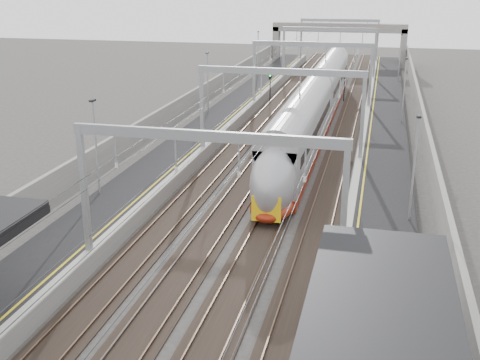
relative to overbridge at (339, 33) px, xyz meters
The scene contains 11 objects.
platform_left 55.79m from the overbridge, 98.28° to the right, with size 4.00×120.00×1.00m, color black.
platform_right 55.79m from the overbridge, 81.72° to the right, with size 4.00×120.00×1.00m, color black.
tracks 55.25m from the overbridge, 90.00° to the right, with size 11.40×140.00×0.20m.
overhead_line 48.39m from the overbridge, 90.00° to the right, with size 13.00×140.00×6.60m.
overbridge is the anchor object (origin of this frame).
wall_left 56.25m from the overbridge, 101.51° to the right, with size 0.30×120.00×3.20m, color slate.
wall_right 56.25m from the overbridge, 78.49° to the right, with size 0.30×120.00×3.20m, color slate.
train 47.81m from the overbridge, 88.20° to the right, with size 2.77×50.50×4.38m.
signal_green 34.62m from the overbridge, 98.67° to the right, with size 0.32×0.32×3.48m.
signal_red_near 31.25m from the overbridge, 84.10° to the right, with size 0.32×0.32×3.48m.
signal_red_far 29.55m from the overbridge, 79.42° to the right, with size 0.32×0.32×3.48m.
Camera 1 is at (7.51, -3.21, 14.15)m, focal length 45.00 mm.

